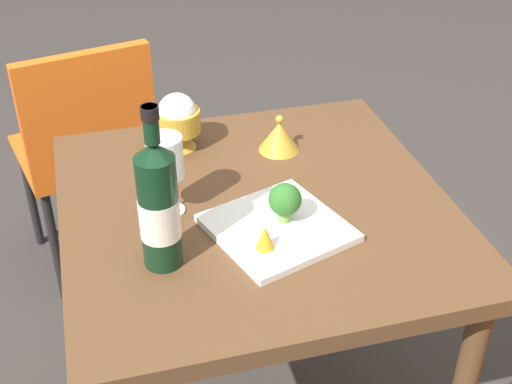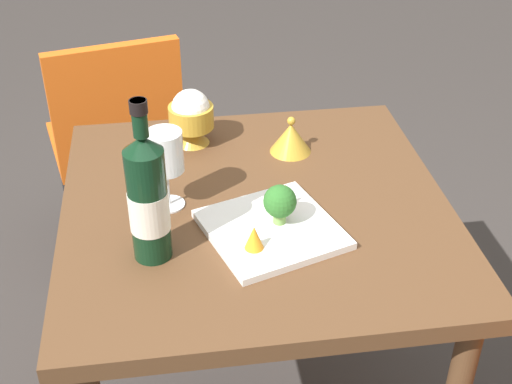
{
  "view_description": "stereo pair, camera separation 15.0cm",
  "coord_description": "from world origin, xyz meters",
  "px_view_note": "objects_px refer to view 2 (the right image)",
  "views": [
    {
      "loc": [
        1.2,
        -0.32,
        1.62
      ],
      "look_at": [
        0.0,
        0.0,
        0.78
      ],
      "focal_mm": 49.04,
      "sensor_mm": 36.0,
      "label": 1
    },
    {
      "loc": [
        1.23,
        -0.18,
        1.62
      ],
      "look_at": [
        0.0,
        0.0,
        0.78
      ],
      "focal_mm": 49.04,
      "sensor_mm": 36.0,
      "label": 2
    }
  ],
  "objects_px": {
    "chair_near_window": "(117,132)",
    "carrot_garnish_left": "(286,195)",
    "wine_bottle": "(148,198)",
    "carrot_garnish_right": "(254,237)",
    "broccoli_floret": "(280,202)",
    "rice_bowl_lid": "(291,138)",
    "serving_plate": "(271,229)",
    "rice_bowl": "(191,116)",
    "wine_glass": "(165,154)"
  },
  "relations": [
    {
      "from": "rice_bowl_lid",
      "to": "carrot_garnish_right",
      "type": "bearing_deg",
      "value": -20.56
    },
    {
      "from": "carrot_garnish_left",
      "to": "serving_plate",
      "type": "bearing_deg",
      "value": -31.61
    },
    {
      "from": "serving_plate",
      "to": "rice_bowl_lid",
      "type": "bearing_deg",
      "value": 162.77
    },
    {
      "from": "chair_near_window",
      "to": "wine_bottle",
      "type": "xyz_separation_m",
      "value": [
        0.93,
        0.11,
        0.36
      ]
    },
    {
      "from": "wine_bottle",
      "to": "wine_glass",
      "type": "distance_m",
      "value": 0.17
    },
    {
      "from": "chair_near_window",
      "to": "rice_bowl_lid",
      "type": "bearing_deg",
      "value": -64.69
    },
    {
      "from": "wine_bottle",
      "to": "carrot_garnish_right",
      "type": "relative_size",
      "value": 6.62
    },
    {
      "from": "broccoli_floret",
      "to": "carrot_garnish_left",
      "type": "xyz_separation_m",
      "value": [
        -0.05,
        0.02,
        -0.02
      ]
    },
    {
      "from": "wine_bottle",
      "to": "rice_bowl_lid",
      "type": "xyz_separation_m",
      "value": [
        -0.35,
        0.34,
        -0.09
      ]
    },
    {
      "from": "carrot_garnish_left",
      "to": "carrot_garnish_right",
      "type": "relative_size",
      "value": 1.13
    },
    {
      "from": "rice_bowl",
      "to": "serving_plate",
      "type": "relative_size",
      "value": 0.45
    },
    {
      "from": "carrot_garnish_left",
      "to": "broccoli_floret",
      "type": "bearing_deg",
      "value": -22.01
    },
    {
      "from": "rice_bowl",
      "to": "carrot_garnish_right",
      "type": "height_order",
      "value": "rice_bowl"
    },
    {
      "from": "rice_bowl_lid",
      "to": "broccoli_floret",
      "type": "height_order",
      "value": "broccoli_floret"
    },
    {
      "from": "rice_bowl",
      "to": "broccoli_floret",
      "type": "height_order",
      "value": "rice_bowl"
    },
    {
      "from": "rice_bowl_lid",
      "to": "serving_plate",
      "type": "relative_size",
      "value": 0.32
    },
    {
      "from": "wine_bottle",
      "to": "carrot_garnish_right",
      "type": "height_order",
      "value": "wine_bottle"
    },
    {
      "from": "wine_bottle",
      "to": "carrot_garnish_right",
      "type": "xyz_separation_m",
      "value": [
        0.03,
        0.2,
        -0.09
      ]
    },
    {
      "from": "chair_near_window",
      "to": "broccoli_floret",
      "type": "height_order",
      "value": "broccoli_floret"
    },
    {
      "from": "rice_bowl",
      "to": "carrot_garnish_left",
      "type": "relative_size",
      "value": 2.49
    },
    {
      "from": "rice_bowl",
      "to": "broccoli_floret",
      "type": "distance_m",
      "value": 0.41
    },
    {
      "from": "rice_bowl_lid",
      "to": "serving_plate",
      "type": "distance_m",
      "value": 0.33
    },
    {
      "from": "chair_near_window",
      "to": "carrot_garnish_right",
      "type": "relative_size",
      "value": 16.84
    },
    {
      "from": "serving_plate",
      "to": "carrot_garnish_right",
      "type": "relative_size",
      "value": 6.26
    },
    {
      "from": "broccoli_floret",
      "to": "carrot_garnish_right",
      "type": "relative_size",
      "value": 1.7
    },
    {
      "from": "rice_bowl",
      "to": "rice_bowl_lid",
      "type": "height_order",
      "value": "rice_bowl"
    },
    {
      "from": "wine_glass",
      "to": "rice_bowl_lid",
      "type": "xyz_separation_m",
      "value": [
        -0.19,
        0.3,
        -0.09
      ]
    },
    {
      "from": "wine_bottle",
      "to": "carrot_garnish_left",
      "type": "xyz_separation_m",
      "value": [
        -0.1,
        0.28,
        -0.09
      ]
    },
    {
      "from": "broccoli_floret",
      "to": "carrot_garnish_right",
      "type": "bearing_deg",
      "value": -39.69
    },
    {
      "from": "carrot_garnish_left",
      "to": "wine_bottle",
      "type": "bearing_deg",
      "value": -69.97
    },
    {
      "from": "broccoli_floret",
      "to": "carrot_garnish_left",
      "type": "bearing_deg",
      "value": 157.99
    },
    {
      "from": "chair_near_window",
      "to": "carrot_garnish_left",
      "type": "height_order",
      "value": "chair_near_window"
    },
    {
      "from": "rice_bowl_lid",
      "to": "carrot_garnish_right",
      "type": "height_order",
      "value": "rice_bowl_lid"
    },
    {
      "from": "wine_bottle",
      "to": "carrot_garnish_left",
      "type": "height_order",
      "value": "wine_bottle"
    },
    {
      "from": "broccoli_floret",
      "to": "wine_bottle",
      "type": "bearing_deg",
      "value": -79.4
    },
    {
      "from": "chair_near_window",
      "to": "carrot_garnish_left",
      "type": "xyz_separation_m",
      "value": [
        0.83,
        0.39,
        0.27
      ]
    },
    {
      "from": "carrot_garnish_right",
      "to": "rice_bowl_lid",
      "type": "bearing_deg",
      "value": 159.44
    },
    {
      "from": "chair_near_window",
      "to": "serving_plate",
      "type": "xyz_separation_m",
      "value": [
        0.89,
        0.35,
        0.23
      ]
    },
    {
      "from": "rice_bowl_lid",
      "to": "broccoli_floret",
      "type": "xyz_separation_m",
      "value": [
        0.31,
        -0.08,
        0.03
      ]
    },
    {
      "from": "wine_bottle",
      "to": "carrot_garnish_left",
      "type": "relative_size",
      "value": 5.88
    },
    {
      "from": "chair_near_window",
      "to": "rice_bowl",
      "type": "bearing_deg",
      "value": -79.11
    },
    {
      "from": "carrot_garnish_right",
      "to": "broccoli_floret",
      "type": "bearing_deg",
      "value": 140.31
    },
    {
      "from": "broccoli_floret",
      "to": "rice_bowl_lid",
      "type": "bearing_deg",
      "value": 165.33
    },
    {
      "from": "rice_bowl",
      "to": "carrot_garnish_right",
      "type": "distance_m",
      "value": 0.47
    },
    {
      "from": "broccoli_floret",
      "to": "carrot_garnish_left",
      "type": "relative_size",
      "value": 1.51
    },
    {
      "from": "wine_bottle",
      "to": "rice_bowl",
      "type": "height_order",
      "value": "wine_bottle"
    },
    {
      "from": "broccoli_floret",
      "to": "carrot_garnish_right",
      "type": "height_order",
      "value": "broccoli_floret"
    },
    {
      "from": "serving_plate",
      "to": "wine_bottle",
      "type": "bearing_deg",
      "value": -81.21
    },
    {
      "from": "wine_glass",
      "to": "rice_bowl_lid",
      "type": "distance_m",
      "value": 0.37
    },
    {
      "from": "rice_bowl",
      "to": "carrot_garnish_right",
      "type": "xyz_separation_m",
      "value": [
        0.46,
        0.09,
        -0.03
      ]
    }
  ]
}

